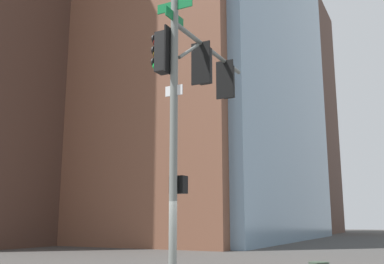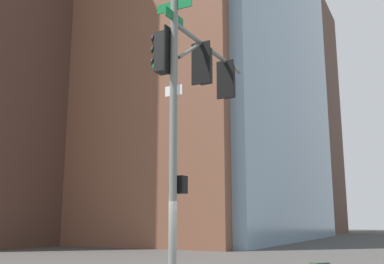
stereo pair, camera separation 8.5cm
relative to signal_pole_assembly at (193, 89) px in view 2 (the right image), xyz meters
name	(u,v)px [view 2 (the right image)]	position (x,y,z in m)	size (l,w,h in m)	color
signal_pole_assembly	(193,89)	(0.00, 0.00, 0.00)	(4.53, 1.08, 7.44)	slate
building_brick_nearside	(191,2)	(-30.60, -16.10, 20.49)	(23.82, 17.83, 51.72)	brown
building_brick_midblock	(19,51)	(-20.51, -30.88, 13.85)	(21.28, 17.74, 38.46)	#4C3328
building_brick_farside	(279,115)	(-62.61, -15.87, 14.27)	(20.14, 17.37, 39.29)	#4C3328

